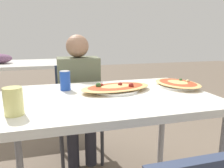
# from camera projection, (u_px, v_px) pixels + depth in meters

# --- Properties ---
(dining_table) EXTENTS (1.24, 0.79, 0.78)m
(dining_table) POSITION_uv_depth(u_px,v_px,m) (106.00, 108.00, 1.31)
(dining_table) COLOR silver
(dining_table) RESTS_ON ground_plane
(chair_far_seated) EXTENTS (0.40, 0.40, 0.85)m
(chair_far_seated) POSITION_uv_depth(u_px,v_px,m) (78.00, 106.00, 2.01)
(chair_far_seated) COLOR #2D3851
(chair_far_seated) RESTS_ON ground_plane
(person_seated) EXTENTS (0.34, 0.26, 1.13)m
(person_seated) POSITION_uv_depth(u_px,v_px,m) (79.00, 91.00, 1.86)
(person_seated) COLOR #2D2D38
(person_seated) RESTS_ON ground_plane
(pizza_main) EXTENTS (0.49, 0.32, 0.06)m
(pizza_main) POSITION_uv_depth(u_px,v_px,m) (116.00, 88.00, 1.38)
(pizza_main) COLOR white
(pizza_main) RESTS_ON dining_table
(soda_can) EXTENTS (0.07, 0.07, 0.12)m
(soda_can) POSITION_uv_depth(u_px,v_px,m) (65.00, 81.00, 1.40)
(soda_can) COLOR #1E47B2
(soda_can) RESTS_ON dining_table
(drink_glass) EXTENTS (0.08, 0.08, 0.12)m
(drink_glass) POSITION_uv_depth(u_px,v_px,m) (13.00, 101.00, 0.96)
(drink_glass) COLOR #E0DB7F
(drink_glass) RESTS_ON dining_table
(pizza_second) EXTENTS (0.32, 0.39, 0.05)m
(pizza_second) POSITION_uv_depth(u_px,v_px,m) (177.00, 84.00, 1.50)
(pizza_second) COLOR white
(pizza_second) RESTS_ON dining_table
(background_table) EXTENTS (1.10, 0.80, 0.90)m
(background_table) POSITION_uv_depth(u_px,v_px,m) (15.00, 68.00, 2.81)
(background_table) COLOR silver
(background_table) RESTS_ON ground_plane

